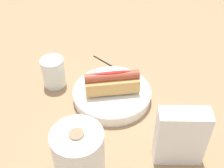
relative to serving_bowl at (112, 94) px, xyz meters
The scene contains 7 objects.
ground_plane 0.02m from the serving_bowl, ahead, with size 2.40×2.40×0.00m, color #9E7A56.
serving_bowl is the anchor object (origin of this frame).
hotdog_front 0.04m from the serving_bowl, 104.14° to the right, with size 0.16×0.10×0.06m.
water_glass 0.19m from the serving_bowl, ahead, with size 0.07×0.07×0.09m.
paper_towel_roll 0.26m from the serving_bowl, 88.85° to the left, with size 0.11×0.11×0.13m.
napkin_box 0.26m from the serving_bowl, 141.60° to the left, with size 0.11×0.04×0.15m, color white.
chopstick_near 0.14m from the serving_bowl, 81.74° to the right, with size 0.01×0.01×0.22m, color black.
Camera 1 is at (-0.17, 0.59, 0.57)m, focal length 45.84 mm.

